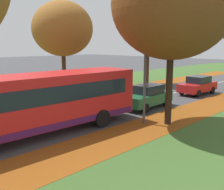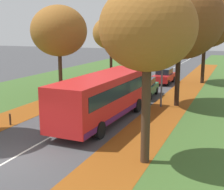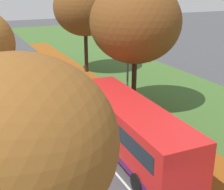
{
  "view_description": "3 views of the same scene",
  "coord_description": "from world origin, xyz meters",
  "px_view_note": "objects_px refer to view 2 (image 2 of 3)",
  "views": [
    {
      "loc": [
        12.89,
        1.08,
        4.4
      ],
      "look_at": [
        1.33,
        12.51,
        1.26
      ],
      "focal_mm": 42.0,
      "sensor_mm": 36.0,
      "label": 1
    },
    {
      "loc": [
        9.3,
        -10.4,
        5.8
      ],
      "look_at": [
        1.93,
        7.59,
        1.7
      ],
      "focal_mm": 50.0,
      "sensor_mm": 36.0,
      "label": 2
    },
    {
      "loc": [
        -5.93,
        -5.94,
        8.95
      ],
      "look_at": [
        2.07,
        10.86,
        2.31
      ],
      "focal_mm": 50.0,
      "sensor_mm": 36.0,
      "label": 3
    }
  ],
  "objects_px": {
    "streetlamp_right": "(158,58)",
    "bus": "(105,95)",
    "tree_left_near": "(59,31)",
    "tree_left_mid": "(111,33)",
    "bollard_third": "(10,119)",
    "tree_right_near": "(180,20)",
    "tree_right_mid": "(206,21)",
    "car_green_lead": "(145,87)",
    "car_red_following": "(164,76)",
    "tree_right_nearest": "(148,28)"
  },
  "relations": [
    {
      "from": "tree_right_nearest",
      "to": "tree_left_near",
      "type": "bearing_deg",
      "value": 134.59
    },
    {
      "from": "tree_left_mid",
      "to": "car_red_following",
      "type": "relative_size",
      "value": 1.74
    },
    {
      "from": "tree_left_mid",
      "to": "tree_right_near",
      "type": "relative_size",
      "value": 0.79
    },
    {
      "from": "tree_left_mid",
      "to": "bus",
      "type": "relative_size",
      "value": 0.7
    },
    {
      "from": "bus",
      "to": "streetlamp_right",
      "type": "bearing_deg",
      "value": 66.55
    },
    {
      "from": "streetlamp_right",
      "to": "bus",
      "type": "distance_m",
      "value": 5.77
    },
    {
      "from": "tree_left_mid",
      "to": "car_green_lead",
      "type": "relative_size",
      "value": 1.72
    },
    {
      "from": "tree_left_mid",
      "to": "streetlamp_right",
      "type": "bearing_deg",
      "value": -53.88
    },
    {
      "from": "tree_left_mid",
      "to": "tree_right_mid",
      "type": "relative_size",
      "value": 0.76
    },
    {
      "from": "tree_left_mid",
      "to": "car_red_following",
      "type": "distance_m",
      "value": 8.35
    },
    {
      "from": "tree_left_mid",
      "to": "car_green_lead",
      "type": "bearing_deg",
      "value": -52.15
    },
    {
      "from": "tree_left_mid",
      "to": "bus",
      "type": "distance_m",
      "value": 18.5
    },
    {
      "from": "bollard_third",
      "to": "bus",
      "type": "xyz_separation_m",
      "value": [
        5.04,
        3.13,
        1.34
      ]
    },
    {
      "from": "tree_left_near",
      "to": "bollard_third",
      "type": "bearing_deg",
      "value": -77.52
    },
    {
      "from": "tree_right_mid",
      "to": "streetlamp_right",
      "type": "height_order",
      "value": "tree_right_mid"
    },
    {
      "from": "streetlamp_right",
      "to": "car_red_following",
      "type": "distance_m",
      "value": 11.05
    },
    {
      "from": "tree_right_near",
      "to": "bus",
      "type": "xyz_separation_m",
      "value": [
        -3.49,
        -5.82,
        -4.74
      ]
    },
    {
      "from": "tree_left_mid",
      "to": "bollard_third",
      "type": "bearing_deg",
      "value": -85.63
    },
    {
      "from": "tree_right_mid",
      "to": "streetlamp_right",
      "type": "bearing_deg",
      "value": -99.08
    },
    {
      "from": "bollard_third",
      "to": "car_green_lead",
      "type": "relative_size",
      "value": 0.17
    },
    {
      "from": "tree_right_nearest",
      "to": "car_red_following",
      "type": "bearing_deg",
      "value": 100.74
    },
    {
      "from": "tree_right_nearest",
      "to": "car_red_following",
      "type": "relative_size",
      "value": 1.82
    },
    {
      "from": "tree_left_mid",
      "to": "tree_right_near",
      "type": "distance_m",
      "value": 15.02
    },
    {
      "from": "tree_right_near",
      "to": "tree_right_mid",
      "type": "xyz_separation_m",
      "value": [
        0.63,
        11.51,
        0.26
      ]
    },
    {
      "from": "streetlamp_right",
      "to": "car_green_lead",
      "type": "bearing_deg",
      "value": 120.89
    },
    {
      "from": "tree_left_near",
      "to": "car_red_following",
      "type": "bearing_deg",
      "value": 51.29
    },
    {
      "from": "tree_left_mid",
      "to": "tree_right_nearest",
      "type": "height_order",
      "value": "tree_right_nearest"
    },
    {
      "from": "tree_right_near",
      "to": "bollard_third",
      "type": "height_order",
      "value": "tree_right_near"
    },
    {
      "from": "tree_right_nearest",
      "to": "bus",
      "type": "height_order",
      "value": "tree_right_nearest"
    },
    {
      "from": "tree_left_mid",
      "to": "tree_right_mid",
      "type": "xyz_separation_m",
      "value": [
        10.7,
        0.43,
        1.34
      ]
    },
    {
      "from": "tree_left_near",
      "to": "bus",
      "type": "xyz_separation_m",
      "value": [
        7.11,
        -6.22,
        -3.95
      ]
    },
    {
      "from": "car_red_following",
      "to": "streetlamp_right",
      "type": "bearing_deg",
      "value": -79.88
    },
    {
      "from": "tree_right_near",
      "to": "streetlamp_right",
      "type": "distance_m",
      "value": 3.15
    },
    {
      "from": "streetlamp_right",
      "to": "car_green_lead",
      "type": "xyz_separation_m",
      "value": [
        -1.9,
        3.17,
        -2.92
      ]
    },
    {
      "from": "tree_left_mid",
      "to": "streetlamp_right",
      "type": "relative_size",
      "value": 1.22
    },
    {
      "from": "bollard_third",
      "to": "bus",
      "type": "relative_size",
      "value": 0.07
    },
    {
      "from": "tree_right_nearest",
      "to": "bollard_third",
      "type": "xyz_separation_m",
      "value": [
        -9.25,
        2.13,
        -5.47
      ]
    },
    {
      "from": "streetlamp_right",
      "to": "tree_left_mid",
      "type": "bearing_deg",
      "value": 126.12
    },
    {
      "from": "tree_left_near",
      "to": "tree_right_near",
      "type": "height_order",
      "value": "tree_right_near"
    },
    {
      "from": "tree_left_near",
      "to": "bus",
      "type": "bearing_deg",
      "value": -41.17
    },
    {
      "from": "car_green_lead",
      "to": "tree_left_mid",
      "type": "bearing_deg",
      "value": 127.85
    },
    {
      "from": "tree_right_near",
      "to": "tree_right_mid",
      "type": "relative_size",
      "value": 0.97
    },
    {
      "from": "tree_right_near",
      "to": "streetlamp_right",
      "type": "xyz_separation_m",
      "value": [
        -1.35,
        -0.87,
        -2.71
      ]
    },
    {
      "from": "tree_right_near",
      "to": "streetlamp_right",
      "type": "height_order",
      "value": "tree_right_near"
    },
    {
      "from": "tree_left_near",
      "to": "car_red_following",
      "type": "relative_size",
      "value": 1.87
    },
    {
      "from": "car_green_lead",
      "to": "car_red_following",
      "type": "xyz_separation_m",
      "value": [
        0.02,
        7.32,
        0.0
      ]
    },
    {
      "from": "tree_left_mid",
      "to": "car_red_following",
      "type": "bearing_deg",
      "value": -12.06
    },
    {
      "from": "tree_left_near",
      "to": "car_red_following",
      "type": "height_order",
      "value": "tree_left_near"
    },
    {
      "from": "car_red_following",
      "to": "bus",
      "type": "bearing_deg",
      "value": -91.02
    },
    {
      "from": "tree_right_near",
      "to": "car_red_following",
      "type": "xyz_separation_m",
      "value": [
        -3.22,
        9.62,
        -5.63
      ]
    }
  ]
}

